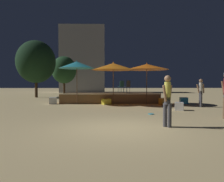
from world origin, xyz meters
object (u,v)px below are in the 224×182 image
Objects in this scene: patio_umbrella_1 at (77,65)px; cube_seat_3 at (184,101)px; person_2 at (167,99)px; frisbee_disc at (151,114)px; bistro_chair_0 at (121,85)px; cube_seat_1 at (179,106)px; cube_seat_2 at (106,102)px; background_tree_0 at (64,70)px; cube_seat_4 at (53,101)px; cube_seat_0 at (164,102)px; bistro_chair_1 at (128,85)px; person_0 at (201,92)px; patio_umbrella_0 at (147,67)px; background_tree_1 at (36,62)px; patio_umbrella_2 at (113,67)px.

patio_umbrella_1 reaches higher than cube_seat_3.
frisbee_disc is at bearing -44.71° from person_2.
patio_umbrella_1 is 4.14m from bistro_chair_0.
cube_seat_1 is 5.06m from cube_seat_2.
background_tree_0 is (-9.18, 16.22, 2.90)m from cube_seat_1.
cube_seat_1 is at bearing 39.32° from frisbee_disc.
patio_umbrella_1 is 2.99m from cube_seat_4.
cube_seat_2 is (-3.80, 0.50, -0.03)m from cube_seat_0.
person_2 is at bearing 69.18° from bistro_chair_0.
bistro_chair_1 is (1.54, 1.02, 1.08)m from cube_seat_2.
bistro_chair_0 is (-4.50, 4.16, 0.36)m from person_0.
background_tree_0 is (-6.87, 11.91, 1.84)m from bistro_chair_1.
person_0 is at bearing -83.08° from cube_seat_3.
cube_seat_3 is at bearing 7.62° from patio_umbrella_0.
background_tree_1 is (-5.13, 7.45, 0.93)m from patio_umbrella_1.
person_0 is 18.46m from background_tree_0.
patio_umbrella_2 is 7.75m from person_2.
patio_umbrella_0 reaches higher than bistro_chair_1.
background_tree_1 is at bearing 133.90° from patio_umbrella_2.
bistro_chair_0 is at bearing 123.46° from patio_umbrella_0.
frisbee_disc is (4.07, -4.94, -2.66)m from patio_umbrella_1.
background_tree_1 is at bearing 126.57° from frisbee_disc.
patio_umbrella_1 is 11.25× the size of frisbee_disc.
cube_seat_0 is at bearing -57.50° from person_2.
person_0 is 0.29× the size of background_tree_1.
background_tree_0 is at bearing 97.45° from cube_seat_4.
cube_seat_4 is at bearing -82.55° from background_tree_0.
person_2 is (-1.85, -4.37, 0.70)m from cube_seat_1.
frisbee_disc is at bearing -53.43° from background_tree_1.
background_tree_1 reaches higher than patio_umbrella_1.
background_tree_0 reaches higher than cube_seat_2.
bistro_chair_0 reaches higher than cube_seat_4.
background_tree_1 reaches higher than frisbee_disc.
patio_umbrella_0 is 3.62m from cube_seat_2.
patio_umbrella_2 is at bearing 49.48° from bistro_chair_0.
cube_seat_1 is 18.86m from background_tree_0.
patio_umbrella_1 is at bearing -23.01° from bistro_chair_1.
bistro_chair_1 is at bearing 33.54° from cube_seat_2.
frisbee_disc is at bearing -42.20° from cube_seat_4.
cube_seat_1 is (5.85, -3.48, -2.46)m from patio_umbrella_1.
patio_umbrella_2 reaches higher than cube_seat_2.
bistro_chair_1 reaches higher than cube_seat_3.
patio_umbrella_2 is 4.07m from cube_seat_0.
cube_seat_1 is at bearing 89.51° from bistro_chair_0.
cube_seat_0 is 4.59m from frisbee_disc.
cube_seat_0 is 0.13× the size of background_tree_0.
bistro_chair_1 is at bearing 13.08° from patio_umbrella_1.
patio_umbrella_1 is 5.42× the size of cube_seat_1.
person_0 is (0.26, -2.15, 0.69)m from cube_seat_3.
background_tree_0 reaches higher than cube_seat_1.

